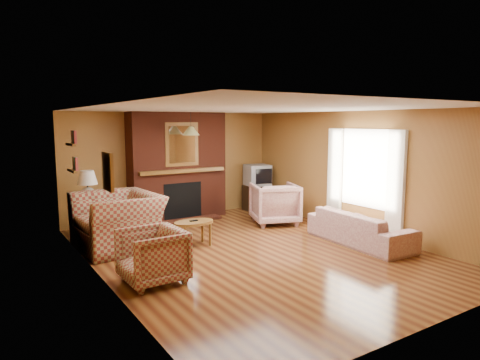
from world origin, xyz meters
TOP-DOWN VIEW (x-y plane):
  - floor at (0.00, 0.00)m, footprint 6.50×6.50m
  - ceiling at (0.00, 0.00)m, footprint 6.50×6.50m
  - wall_back at (0.00, 3.25)m, footprint 6.50×0.00m
  - wall_front at (0.00, -3.25)m, footprint 6.50×0.00m
  - wall_left at (-2.50, 0.00)m, footprint 0.00×6.50m
  - wall_right at (2.50, 0.00)m, footprint 0.00×6.50m
  - fireplace at (0.00, 2.98)m, footprint 2.20×0.82m
  - window_right at (2.45, -0.20)m, footprint 0.10×1.85m
  - bookshelf at (-2.44, 1.90)m, footprint 0.09×0.55m
  - botanical_print at (-2.47, -0.30)m, footprint 0.05×0.40m
  - pendant_light at (0.00, 2.30)m, footprint 0.36×0.36m
  - plaid_loveseat at (-1.85, 1.46)m, footprint 1.38×1.55m
  - plaid_armchair at (-1.95, -0.42)m, footprint 0.84×0.82m
  - floral_sofa at (1.90, -0.64)m, footprint 0.90×2.06m
  - floral_armchair at (1.55, 1.43)m, footprint 1.22×1.24m
  - coffee_table at (-0.68, 0.86)m, footprint 0.74×0.46m
  - side_table at (-2.10, 2.45)m, footprint 0.55×0.55m
  - table_lamp at (-2.10, 2.45)m, footprint 0.37×0.37m
  - tv_stand at (2.05, 2.80)m, footprint 0.62×0.58m
  - crt_tv at (2.05, 2.79)m, footprint 0.64×0.64m

SIDE VIEW (x-z plane):
  - floor at x=0.00m, z-range 0.00..0.00m
  - floral_sofa at x=1.90m, z-range 0.00..0.59m
  - tv_stand at x=2.05m, z-range 0.00..0.63m
  - side_table at x=-2.10m, z-range 0.00..0.67m
  - plaid_armchair at x=-1.95m, z-range 0.00..0.75m
  - coffee_table at x=-0.68m, z-range 0.14..0.61m
  - floral_armchair at x=1.55m, z-range 0.00..0.88m
  - plaid_loveseat at x=-1.85m, z-range 0.00..0.95m
  - crt_tv at x=2.05m, z-range 0.63..1.14m
  - table_lamp at x=-2.10m, z-range 0.70..1.32m
  - window_right at x=2.45m, z-range 0.13..2.13m
  - fireplace at x=0.00m, z-range -0.02..2.38m
  - wall_back at x=0.00m, z-range -2.05..4.45m
  - wall_front at x=0.00m, z-range -2.05..4.45m
  - wall_left at x=-2.50m, z-range -2.05..4.45m
  - wall_right at x=2.50m, z-range -2.05..4.45m
  - botanical_print at x=-2.47m, z-range 1.30..1.80m
  - bookshelf at x=-2.44m, z-range 1.31..2.02m
  - pendant_light at x=0.00m, z-range 1.76..2.24m
  - ceiling at x=0.00m, z-range 2.40..2.40m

